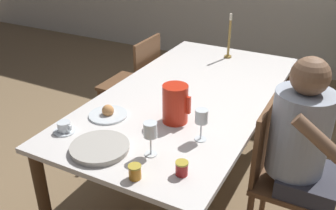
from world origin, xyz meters
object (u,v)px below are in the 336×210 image
(chair_opposite, at_px, (135,83))
(jam_jar_red, at_px, (135,171))
(jam_jar_amber, at_px, (182,168))
(candlestick_tall, at_px, (229,41))
(bread_plate, at_px, (108,113))
(wine_glass_juice, at_px, (150,132))
(teacup_near_person, at_px, (64,128))
(person_seated, at_px, (304,147))
(wine_glass_water, at_px, (201,118))
(serving_tray, at_px, (100,148))
(red_pitcher, at_px, (175,104))
(chair_person_side, at_px, (283,174))

(chair_opposite, distance_m, jam_jar_red, 1.63)
(jam_jar_amber, relative_size, candlestick_tall, 0.19)
(bread_plate, bearing_deg, jam_jar_red, -42.87)
(wine_glass_juice, relative_size, teacup_near_person, 1.48)
(candlestick_tall, bearing_deg, person_seated, -53.11)
(wine_glass_water, bearing_deg, bread_plate, -178.35)
(person_seated, distance_m, serving_tray, 1.05)
(bread_plate, xyz_separation_m, jam_jar_red, (0.45, -0.42, 0.02))
(serving_tray, distance_m, bread_plate, 0.36)
(jam_jar_amber, bearing_deg, person_seated, 48.30)
(person_seated, height_order, bread_plate, person_seated)
(chair_opposite, relative_size, red_pitcher, 3.98)
(serving_tray, distance_m, jam_jar_amber, 0.45)
(wine_glass_juice, bearing_deg, serving_tray, -160.17)
(chair_person_side, xyz_separation_m, jam_jar_amber, (-0.37, -0.54, 0.28))
(bread_plate, distance_m, candlestick_tall, 1.31)
(chair_opposite, bearing_deg, wine_glass_water, -132.70)
(wine_glass_juice, xyz_separation_m, candlestick_tall, (-0.14, 1.50, 0.01))
(person_seated, height_order, wine_glass_juice, person_seated)
(person_seated, distance_m, bread_plate, 1.10)
(person_seated, bearing_deg, bread_plate, -78.75)
(jam_jar_red, bearing_deg, bread_plate, 137.13)
(person_seated, xyz_separation_m, wine_glass_juice, (-0.66, -0.44, 0.14))
(red_pitcher, distance_m, serving_tray, 0.49)
(teacup_near_person, bearing_deg, wine_glass_water, 21.73)
(chair_opposite, distance_m, bread_plate, 1.05)
(candlestick_tall, bearing_deg, serving_tray, -93.97)
(person_seated, height_order, wine_glass_water, person_seated)
(teacup_near_person, height_order, candlestick_tall, candlestick_tall)
(red_pitcher, relative_size, jam_jar_amber, 3.24)
(teacup_near_person, bearing_deg, chair_person_side, 24.67)
(candlestick_tall, bearing_deg, wine_glass_juice, -84.84)
(chair_person_side, height_order, wine_glass_water, wine_glass_water)
(candlestick_tall, bearing_deg, chair_opposite, -154.08)
(serving_tray, xyz_separation_m, candlestick_tall, (0.11, 1.58, 0.13))
(chair_person_side, relative_size, teacup_near_person, 7.28)
(wine_glass_water, relative_size, jam_jar_amber, 2.58)
(red_pitcher, relative_size, jam_jar_red, 3.24)
(person_seated, relative_size, jam_jar_red, 17.40)
(wine_glass_juice, height_order, candlestick_tall, candlestick_tall)
(teacup_near_person, xyz_separation_m, bread_plate, (0.10, 0.26, -0.01))
(person_seated, xyz_separation_m, serving_tray, (-0.90, -0.53, 0.03))
(chair_opposite, bearing_deg, person_seated, -115.77)
(person_seated, height_order, jam_jar_red, person_seated)
(chair_person_side, xyz_separation_m, chair_opposite, (-1.41, 0.69, 0.00))
(red_pitcher, bearing_deg, wine_glass_juice, -82.86)
(chair_person_side, bearing_deg, chair_opposite, -116.01)
(red_pitcher, relative_size, wine_glass_juice, 1.24)
(teacup_near_person, distance_m, jam_jar_amber, 0.73)
(chair_person_side, height_order, wine_glass_juice, wine_glass_juice)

